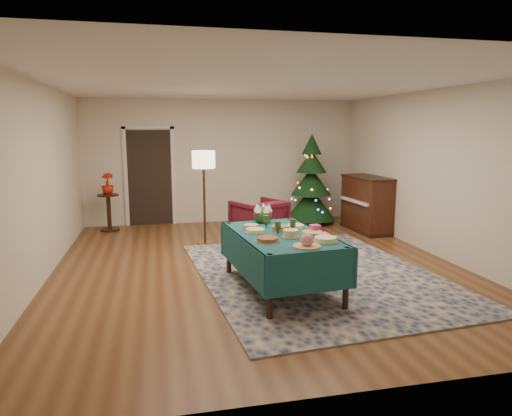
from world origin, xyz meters
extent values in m
plane|color=#593319|center=(0.00, 0.00, 0.00)|extent=(7.00, 7.00, 0.00)
plane|color=white|center=(0.00, 0.00, 2.70)|extent=(7.00, 7.00, 0.00)
plane|color=beige|center=(0.00, 3.50, 1.35)|extent=(6.00, 0.00, 6.00)
plane|color=beige|center=(0.00, -3.50, 1.35)|extent=(6.00, 0.00, 6.00)
plane|color=beige|center=(-3.00, 0.00, 1.35)|extent=(0.00, 7.00, 7.00)
plane|color=beige|center=(3.00, 0.00, 1.35)|extent=(0.00, 7.00, 7.00)
cube|color=black|center=(-1.60, 3.48, 1.02)|extent=(0.92, 0.02, 2.04)
cube|color=silver|center=(-2.10, 3.48, 1.05)|extent=(0.08, 0.04, 2.14)
cube|color=silver|center=(-1.10, 3.48, 1.05)|extent=(0.08, 0.04, 2.14)
cube|color=silver|center=(-1.60, 3.48, 2.10)|extent=(1.08, 0.04, 0.08)
cube|color=#14214D|center=(0.73, -0.60, 0.01)|extent=(3.54, 4.45, 0.02)
cylinder|color=black|center=(-0.31, -2.00, 0.37)|extent=(0.07, 0.07, 0.74)
cylinder|color=black|center=(-0.48, -0.29, 0.37)|extent=(0.07, 0.07, 0.74)
cylinder|color=black|center=(0.62, -1.90, 0.37)|extent=(0.07, 0.07, 0.74)
cylinder|color=black|center=(0.44, -0.19, 0.37)|extent=(0.07, 0.07, 0.74)
cube|color=#164A4F|center=(0.07, -1.09, 0.72)|extent=(1.27, 1.98, 0.04)
cube|color=#164A4F|center=(-0.03, -0.17, 0.51)|extent=(1.12, 0.14, 0.47)
cube|color=#164A4F|center=(0.16, -2.02, 0.51)|extent=(1.12, 0.14, 0.47)
cube|color=#164A4F|center=(0.60, -1.04, 0.51)|extent=(0.22, 1.90, 0.47)
cube|color=#164A4F|center=(-0.46, -1.15, 0.51)|extent=(0.22, 1.90, 0.47)
cylinder|color=silver|center=(0.17, -1.81, 0.75)|extent=(0.32, 0.32, 0.01)
sphere|color=#CC727A|center=(0.17, -1.81, 0.83)|extent=(0.15, 0.15, 0.15)
cylinder|color=silver|center=(0.47, -1.62, 0.75)|extent=(0.30, 0.30, 0.01)
cylinder|color=#D8D172|center=(0.47, -1.62, 0.78)|extent=(0.26, 0.26, 0.05)
cylinder|color=silver|center=(-0.20, -1.46, 0.75)|extent=(0.30, 0.30, 0.01)
cylinder|color=brown|center=(-0.20, -1.46, 0.77)|extent=(0.25, 0.25, 0.04)
cylinder|color=silver|center=(0.13, -1.32, 0.75)|extent=(0.22, 0.22, 0.01)
cylinder|color=tan|center=(0.13, -1.32, 0.80)|extent=(0.19, 0.19, 0.09)
cylinder|color=silver|center=(0.44, -1.22, 0.75)|extent=(0.30, 0.30, 0.01)
cylinder|color=#B2844C|center=(0.44, -1.22, 0.77)|extent=(0.26, 0.26, 0.03)
cylinder|color=silver|center=(-0.24, -0.97, 0.75)|extent=(0.28, 0.28, 0.01)
cylinder|color=#D8BF7F|center=(-0.24, -0.97, 0.77)|extent=(0.24, 0.24, 0.04)
cylinder|color=silver|center=(0.10, -0.94, 0.75)|extent=(0.27, 0.27, 0.01)
cylinder|color=maroon|center=(0.10, -0.94, 0.78)|extent=(0.23, 0.23, 0.06)
cylinder|color=silver|center=(0.36, -0.78, 0.75)|extent=(0.26, 0.26, 0.01)
cylinder|color=#F2EACC|center=(0.36, -0.78, 0.77)|extent=(0.22, 0.22, 0.03)
cylinder|color=silver|center=(-0.23, -0.65, 0.75)|extent=(0.23, 0.23, 0.01)
cylinder|color=tan|center=(-0.23, -0.65, 0.77)|extent=(0.20, 0.20, 0.03)
cone|color=#2D471E|center=(-0.03, -0.72, 0.79)|extent=(0.07, 0.07, 0.09)
cylinder|color=#2D471E|center=(-0.03, -0.72, 0.87)|extent=(0.08, 0.08, 0.09)
cone|color=#2D471E|center=(0.24, -1.05, 0.79)|extent=(0.07, 0.07, 0.09)
cylinder|color=#2D471E|center=(0.24, -1.05, 0.87)|extent=(0.08, 0.08, 0.09)
cone|color=#2D471E|center=(0.01, -1.15, 0.79)|extent=(0.07, 0.07, 0.09)
cylinder|color=#2D471E|center=(0.01, -1.15, 0.87)|extent=(0.08, 0.08, 0.09)
cube|color=#EA41BF|center=(0.54, -1.35, 0.76)|extent=(0.16, 0.16, 0.04)
cube|color=#CF3983|center=(0.52, -1.11, 0.79)|extent=(0.13, 0.13, 0.10)
sphere|color=#1E4C1E|center=(0.00, -0.35, 0.84)|extent=(0.26, 0.26, 0.26)
cone|color=white|center=(0.09, -0.35, 0.96)|extent=(0.10, 0.10, 0.12)
cone|color=white|center=(0.03, -0.27, 0.96)|extent=(0.10, 0.10, 0.12)
cone|color=white|center=(-0.07, -0.30, 0.96)|extent=(0.10, 0.10, 0.12)
cone|color=white|center=(-0.07, -0.41, 0.96)|extent=(0.10, 0.10, 0.12)
cone|color=white|center=(0.03, -0.44, 0.96)|extent=(0.10, 0.10, 0.12)
sphere|color=#B20C0F|center=(0.09, -0.29, 0.88)|extent=(0.07, 0.07, 0.07)
sphere|color=#B20C0F|center=(-0.06, -0.26, 0.88)|extent=(0.07, 0.07, 0.07)
sphere|color=#B20C0F|center=(-0.09, -0.42, 0.88)|extent=(0.07, 0.07, 0.07)
sphere|color=#B20C0F|center=(0.06, -0.44, 0.88)|extent=(0.07, 0.07, 0.07)
imported|color=#51111E|center=(0.37, 1.53, 0.43)|extent=(1.09, 1.07, 0.86)
cylinder|color=#A57F3F|center=(-0.64, 1.51, 0.02)|extent=(0.29, 0.29, 0.03)
cylinder|color=black|center=(-0.64, 1.51, 0.77)|extent=(0.04, 0.04, 1.53)
cylinder|color=#FFEABF|center=(-0.64, 1.51, 1.53)|extent=(0.41, 0.41, 0.31)
cylinder|color=black|center=(-2.44, 3.03, 0.02)|extent=(0.38, 0.38, 0.04)
cylinder|color=black|center=(-2.44, 3.03, 0.37)|extent=(0.08, 0.08, 0.69)
cylinder|color=black|center=(-2.44, 3.03, 0.74)|extent=(0.42, 0.42, 0.03)
imported|color=#B3210C|center=(-2.44, 3.03, 0.88)|extent=(0.25, 0.44, 0.25)
cylinder|color=black|center=(1.85, 2.90, 0.08)|extent=(0.12, 0.12, 0.16)
cone|color=black|center=(1.85, 2.90, 0.44)|extent=(1.18, 1.18, 0.68)
cone|color=black|center=(1.85, 2.90, 0.93)|extent=(0.96, 0.96, 0.59)
cone|color=black|center=(1.85, 2.90, 1.37)|extent=(0.73, 0.73, 0.49)
cone|color=black|center=(1.85, 2.90, 1.74)|extent=(0.47, 0.47, 0.44)
cube|color=black|center=(2.71, 1.89, 0.04)|extent=(0.64, 1.31, 0.07)
cube|color=black|center=(2.71, 1.89, 0.56)|extent=(0.62, 1.29, 1.04)
cube|color=black|center=(2.71, 1.89, 1.10)|extent=(0.66, 1.33, 0.05)
cube|color=white|center=(2.44, 1.87, 0.63)|extent=(0.18, 1.08, 0.05)
camera|label=1|loc=(-1.45, -6.56, 2.06)|focal=32.00mm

